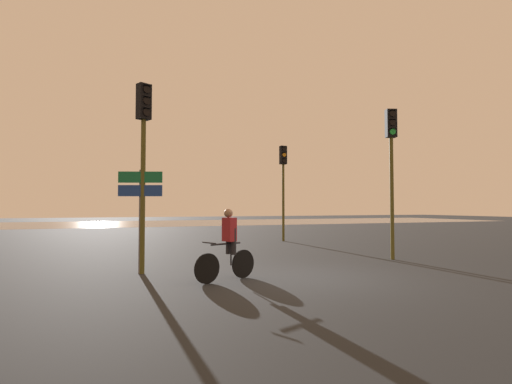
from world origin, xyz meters
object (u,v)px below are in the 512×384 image
(traffic_light_near_right, at_px, (391,155))
(traffic_light_far_right, at_px, (283,175))
(direction_sign_post, at_px, (140,202))
(traffic_light_near_left, at_px, (143,142))
(cyclist, at_px, (228,244))

(traffic_light_near_right, distance_m, traffic_light_far_right, 7.48)
(traffic_light_near_right, height_order, direction_sign_post, traffic_light_near_right)
(traffic_light_near_left, height_order, traffic_light_near_right, traffic_light_near_right)
(traffic_light_near_left, distance_m, traffic_light_far_right, 10.41)
(traffic_light_near_left, bearing_deg, cyclist, 111.78)
(traffic_light_far_right, bearing_deg, direction_sign_post, 44.40)
(cyclist, bearing_deg, traffic_light_far_right, -54.53)
(traffic_light_near_right, relative_size, cyclist, 2.96)
(traffic_light_far_right, distance_m, direction_sign_post, 10.53)
(traffic_light_near_left, height_order, direction_sign_post, traffic_light_near_left)
(traffic_light_near_right, bearing_deg, direction_sign_post, 16.70)
(traffic_light_far_right, height_order, cyclist, traffic_light_far_right)
(traffic_light_near_left, distance_m, traffic_light_near_right, 7.65)
(traffic_light_near_left, bearing_deg, traffic_light_far_right, -159.68)
(traffic_light_near_left, distance_m, cyclist, 3.44)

